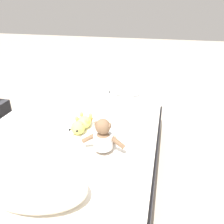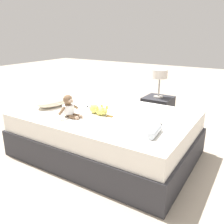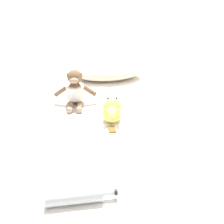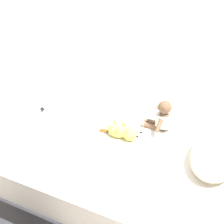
{
  "view_description": "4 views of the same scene",
  "coord_description": "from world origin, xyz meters",
  "px_view_note": "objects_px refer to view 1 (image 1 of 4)",
  "views": [
    {
      "loc": [
        -0.64,
        1.37,
        1.36
      ],
      "look_at": [
        -0.25,
        -0.21,
        0.55
      ],
      "focal_mm": 35.66,
      "sensor_mm": 36.0,
      "label": 1
    },
    {
      "loc": [
        -2.1,
        -1.41,
        1.34
      ],
      "look_at": [
        -0.19,
        -0.2,
        0.59
      ],
      "focal_mm": 38.63,
      "sensor_mm": 36.0,
      "label": 2
    },
    {
      "loc": [
        -0.19,
        -1.78,
        1.49
      ],
      "look_at": [
        -0.08,
        -0.0,
        0.56
      ],
      "focal_mm": 53.91,
      "sensor_mm": 36.0,
      "label": 3
    },
    {
      "loc": [
        1.77,
        0.89,
        1.88
      ],
      "look_at": [
        -0.22,
        -0.12,
        0.59
      ],
      "focal_mm": 55.16,
      "sensor_mm": 36.0,
      "label": 4
    }
  ],
  "objects_px": {
    "pillow": "(34,186)",
    "glass_bottle": "(126,93)",
    "plush_monkey": "(104,138)",
    "plush_yellow_creature": "(81,124)",
    "bed": "(77,152)"
  },
  "relations": [
    {
      "from": "plush_monkey",
      "to": "glass_bottle",
      "type": "xyz_separation_m",
      "value": [
        0.03,
        -0.95,
        -0.06
      ]
    },
    {
      "from": "pillow",
      "to": "glass_bottle",
      "type": "bearing_deg",
      "value": -98.08
    },
    {
      "from": "bed",
      "to": "glass_bottle",
      "type": "relative_size",
      "value": 6.27
    },
    {
      "from": "plush_monkey",
      "to": "plush_yellow_creature",
      "type": "relative_size",
      "value": 0.87
    },
    {
      "from": "pillow",
      "to": "plush_yellow_creature",
      "type": "xyz_separation_m",
      "value": [
        0.0,
        -0.65,
        -0.01
      ]
    },
    {
      "from": "pillow",
      "to": "plush_monkey",
      "type": "bearing_deg",
      "value": -117.69
    },
    {
      "from": "pillow",
      "to": "glass_bottle",
      "type": "height_order",
      "value": "pillow"
    },
    {
      "from": "pillow",
      "to": "plush_yellow_creature",
      "type": "distance_m",
      "value": 0.65
    },
    {
      "from": "pillow",
      "to": "plush_monkey",
      "type": "height_order",
      "value": "plush_monkey"
    },
    {
      "from": "bed",
      "to": "plush_monkey",
      "type": "height_order",
      "value": "plush_monkey"
    },
    {
      "from": "pillow",
      "to": "plush_monkey",
      "type": "xyz_separation_m",
      "value": [
        -0.23,
        -0.44,
        0.03
      ]
    },
    {
      "from": "bed",
      "to": "plush_yellow_creature",
      "type": "xyz_separation_m",
      "value": [
        -0.08,
        0.04,
        0.3
      ]
    },
    {
      "from": "bed",
      "to": "glass_bottle",
      "type": "height_order",
      "value": "glass_bottle"
    },
    {
      "from": "bed",
      "to": "pillow",
      "type": "height_order",
      "value": "pillow"
    },
    {
      "from": "plush_yellow_creature",
      "to": "plush_monkey",
      "type": "bearing_deg",
      "value": 137.58
    }
  ]
}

